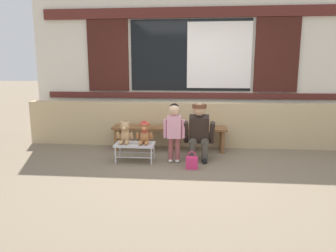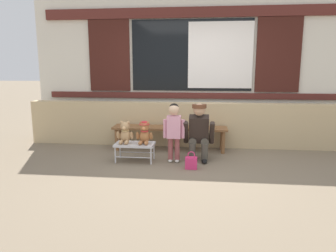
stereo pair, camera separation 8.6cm
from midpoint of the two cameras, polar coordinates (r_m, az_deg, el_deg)
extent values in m
plane|color=#756651|center=(4.78, 2.85, -7.78)|extent=(60.00, 60.00, 0.00)
cube|color=tan|center=(6.06, 3.48, 0.31)|extent=(6.35, 0.25, 0.85)
cube|color=silver|center=(6.49, 3.77, 12.59)|extent=(6.48, 0.20, 3.47)
cube|color=#56231E|center=(6.39, 3.65, 5.60)|extent=(5.96, 0.04, 0.12)
cube|color=black|center=(6.37, 3.74, 12.79)|extent=(2.40, 0.03, 1.40)
cube|color=white|center=(6.37, 8.98, 12.68)|extent=(1.27, 0.02, 1.29)
cube|color=#3D1914|center=(6.63, -11.30, 12.52)|extent=(0.84, 0.05, 1.43)
cube|color=#3D1914|center=(6.53, 18.98, 12.19)|extent=(0.84, 0.05, 1.43)
cube|color=#56231E|center=(6.44, 3.83, 20.10)|extent=(5.96, 0.06, 0.20)
cube|color=brown|center=(5.58, -0.35, -0.61)|extent=(2.10, 0.11, 0.04)
cube|color=brown|center=(5.72, -0.21, -0.33)|extent=(2.10, 0.11, 0.04)
cube|color=brown|center=(5.86, -0.07, -0.07)|extent=(2.10, 0.11, 0.04)
cylinder|color=brown|center=(5.81, -9.92, -2.55)|extent=(0.07, 0.07, 0.40)
cylinder|color=brown|center=(6.07, -9.23, -1.95)|extent=(0.07, 0.07, 0.40)
cylinder|color=brown|center=(5.62, 9.55, -2.97)|extent=(0.07, 0.07, 0.40)
cylinder|color=brown|center=(5.90, 9.36, -2.33)|extent=(0.07, 0.07, 0.40)
cube|color=silver|center=(5.09, -6.56, -3.39)|extent=(0.64, 0.36, 0.04)
cylinder|color=silver|center=(5.06, -10.11, -5.34)|extent=(0.02, 0.02, 0.26)
cylinder|color=silver|center=(5.33, -9.26, -4.47)|extent=(0.02, 0.02, 0.26)
cylinder|color=silver|center=(4.94, -3.57, -5.59)|extent=(0.02, 0.02, 0.26)
cylinder|color=silver|center=(5.22, -3.06, -4.67)|extent=(0.02, 0.02, 0.26)
cylinder|color=silver|center=(5.00, -6.87, -5.77)|extent=(0.58, 0.02, 0.02)
cylinder|color=silver|center=(5.28, -6.19, -4.86)|extent=(0.58, 0.02, 0.02)
ellipsoid|color=tan|center=(5.12, -8.30, -1.89)|extent=(0.17, 0.14, 0.22)
sphere|color=tan|center=(5.07, -8.38, -0.08)|extent=(0.15, 0.15, 0.15)
sphere|color=#F4C188|center=(5.02, -8.52, -0.33)|extent=(0.06, 0.06, 0.06)
sphere|color=tan|center=(5.08, -8.95, 0.60)|extent=(0.06, 0.06, 0.06)
ellipsoid|color=tan|center=(5.11, -9.59, -1.71)|extent=(0.06, 0.11, 0.16)
ellipsoid|color=tan|center=(5.03, -9.10, -2.99)|extent=(0.06, 0.15, 0.06)
sphere|color=tan|center=(5.06, -7.79, 0.58)|extent=(0.06, 0.06, 0.06)
ellipsoid|color=tan|center=(5.06, -7.18, -1.77)|extent=(0.06, 0.11, 0.16)
ellipsoid|color=tan|center=(5.01, -8.07, -3.02)|extent=(0.06, 0.15, 0.06)
torus|color=#D6B775|center=(5.09, -8.34, -0.86)|extent=(0.13, 0.13, 0.02)
ellipsoid|color=#A86B3D|center=(5.05, -4.77, -1.97)|extent=(0.17, 0.14, 0.22)
sphere|color=#A86B3D|center=(5.01, -4.82, -0.14)|extent=(0.15, 0.15, 0.15)
sphere|color=#E1955B|center=(4.96, -4.92, -0.39)|extent=(0.06, 0.06, 0.06)
sphere|color=#A86B3D|center=(5.02, -5.40, 0.55)|extent=(0.06, 0.06, 0.06)
ellipsoid|color=#A86B3D|center=(5.04, -6.06, -1.80)|extent=(0.06, 0.11, 0.16)
ellipsoid|color=#A86B3D|center=(4.97, -5.52, -3.09)|extent=(0.06, 0.15, 0.06)
sphere|color=#A86B3D|center=(5.00, -4.22, 0.53)|extent=(0.06, 0.06, 0.06)
ellipsoid|color=#A86B3D|center=(5.00, -3.59, -1.85)|extent=(0.06, 0.11, 0.16)
ellipsoid|color=#A86B3D|center=(4.95, -4.45, -3.12)|extent=(0.06, 0.15, 0.06)
torus|color=red|center=(5.03, -4.80, -0.93)|extent=(0.13, 0.13, 0.02)
cylinder|color=red|center=(5.00, -4.82, 0.33)|extent=(0.17, 0.17, 0.01)
cylinder|color=red|center=(5.00, -4.82, 0.59)|extent=(0.10, 0.10, 0.04)
cylinder|color=#994C4C|center=(5.04, 0.00, -4.18)|extent=(0.08, 0.08, 0.36)
ellipsoid|color=silver|center=(5.07, -0.02, -6.37)|extent=(0.07, 0.12, 0.05)
cylinder|color=#994C4C|center=(5.03, 1.25, -4.21)|extent=(0.08, 0.08, 0.36)
ellipsoid|color=silver|center=(5.07, 1.23, -6.40)|extent=(0.07, 0.12, 0.05)
cube|color=pink|center=(4.96, 0.64, -0.17)|extent=(0.22, 0.15, 0.36)
cylinder|color=pink|center=(4.98, -1.03, -0.48)|extent=(0.06, 0.06, 0.30)
cylinder|color=pink|center=(4.95, 2.31, -0.54)|extent=(0.06, 0.06, 0.30)
sphere|color=#DBB28E|center=(4.91, 0.64, 3.04)|extent=(0.17, 0.17, 0.17)
sphere|color=black|center=(4.92, 0.66, 3.29)|extent=(0.16, 0.16, 0.16)
cylinder|color=#4C473D|center=(5.11, 4.03, -4.81)|extent=(0.11, 0.11, 0.30)
cylinder|color=#4C473D|center=(5.21, 4.09, -2.59)|extent=(0.13, 0.32, 0.13)
ellipsoid|color=black|center=(5.07, 3.99, -6.35)|extent=(0.09, 0.20, 0.06)
cylinder|color=#4C473D|center=(5.11, 6.28, -4.85)|extent=(0.11, 0.11, 0.30)
cylinder|color=#4C473D|center=(5.21, 6.29, -2.63)|extent=(0.13, 0.32, 0.13)
ellipsoid|color=black|center=(5.07, 6.26, -6.39)|extent=(0.09, 0.20, 0.06)
cube|color=#2D231E|center=(5.13, 5.23, -0.52)|extent=(0.32, 0.30, 0.47)
cylinder|color=#2D231E|center=(5.05, 2.83, -1.14)|extent=(0.08, 0.28, 0.40)
cylinder|color=#2D231E|center=(5.05, 7.60, -1.22)|extent=(0.08, 0.28, 0.40)
sphere|color=tan|center=(5.01, 5.29, 3.03)|extent=(0.20, 0.20, 0.20)
cylinder|color=brown|center=(5.00, 5.30, 3.66)|extent=(0.23, 0.23, 0.06)
cube|color=brown|center=(5.25, 7.28, -1.86)|extent=(0.10, 0.22, 0.16)
cube|color=#E53370|center=(4.75, 3.87, -6.79)|extent=(0.18, 0.11, 0.18)
torus|color=#E53370|center=(4.71, 3.89, -5.34)|extent=(0.11, 0.01, 0.11)
camera|label=1|loc=(0.04, -90.47, -0.09)|focal=33.21mm
camera|label=2|loc=(0.04, 89.53, 0.09)|focal=33.21mm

